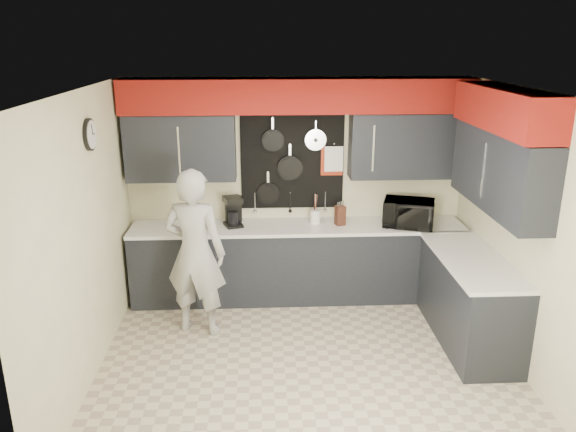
{
  "coord_description": "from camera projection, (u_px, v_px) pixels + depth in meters",
  "views": [
    {
      "loc": [
        -0.42,
        -4.78,
        3.04
      ],
      "look_at": [
        -0.16,
        0.5,
        1.34
      ],
      "focal_mm": 35.0,
      "sensor_mm": 36.0,
      "label": 1
    }
  ],
  "objects": [
    {
      "name": "person",
      "position": [
        195.0,
        253.0,
        5.8
      ],
      "size": [
        0.75,
        0.59,
        1.79
      ],
      "primitive_type": "imported",
      "rotation": [
        0.0,
        0.0,
        2.87
      ],
      "color": "#B6B6B3",
      "rests_on": "ground"
    },
    {
      "name": "knife_block",
      "position": [
        340.0,
        215.0,
        6.56
      ],
      "size": [
        0.13,
        0.13,
        0.23
      ],
      "primitive_type": "cube",
      "rotation": [
        0.0,
        0.0,
        0.3
      ],
      "color": "#371811",
      "rests_on": "base_cabinets"
    },
    {
      "name": "microwave",
      "position": [
        409.0,
        213.0,
        6.5
      ],
      "size": [
        0.66,
        0.54,
        0.31
      ],
      "primitive_type": "imported",
      "rotation": [
        0.0,
        0.0,
        -0.31
      ],
      "color": "black",
      "rests_on": "base_cabinets"
    },
    {
      "name": "right_wall_assembly",
      "position": [
        505.0,
        159.0,
        5.23
      ],
      "size": [
        0.36,
        3.5,
        2.6
      ],
      "color": "beige",
      "rests_on": "ground"
    },
    {
      "name": "back_wall_assembly",
      "position": [
        298.0,
        130.0,
        6.4
      ],
      "size": [
        4.0,
        0.36,
        2.6
      ],
      "color": "beige",
      "rests_on": "ground"
    },
    {
      "name": "coffee_maker",
      "position": [
        233.0,
        210.0,
        6.52
      ],
      "size": [
        0.25,
        0.29,
        0.35
      ],
      "rotation": [
        0.0,
        0.0,
        0.31
      ],
      "color": "black",
      "rests_on": "base_cabinets"
    },
    {
      "name": "utensil_crock",
      "position": [
        315.0,
        216.0,
        6.64
      ],
      "size": [
        0.12,
        0.12,
        0.16
      ],
      "primitive_type": "cylinder",
      "color": "white",
      "rests_on": "base_cabinets"
    },
    {
      "name": "ground",
      "position": [
        307.0,
        361.0,
        5.49
      ],
      "size": [
        4.0,
        4.0,
        0.0
      ],
      "primitive_type": "plane",
      "color": "beige",
      "rests_on": "ground"
    },
    {
      "name": "left_wall_assembly",
      "position": [
        86.0,
        236.0,
        5.01
      ],
      "size": [
        0.05,
        3.5,
        2.6
      ],
      "color": "beige",
      "rests_on": "ground"
    },
    {
      "name": "base_cabinets",
      "position": [
        342.0,
        271.0,
        6.45
      ],
      "size": [
        3.95,
        2.2,
        0.92
      ],
      "color": "black",
      "rests_on": "ground"
    }
  ]
}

